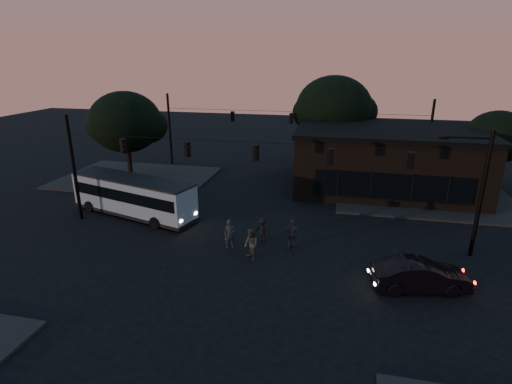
% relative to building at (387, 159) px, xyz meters
% --- Properties ---
extents(ground, '(120.00, 120.00, 0.00)m').
position_rel_building_xyz_m(ground, '(-9.00, -15.97, -2.71)').
color(ground, black).
rests_on(ground, ground).
extents(sidewalk_far_right, '(14.00, 10.00, 0.15)m').
position_rel_building_xyz_m(sidewalk_far_right, '(3.00, -1.97, -2.63)').
color(sidewalk_far_right, black).
rests_on(sidewalk_far_right, ground).
extents(sidewalk_far_left, '(14.00, 10.00, 0.15)m').
position_rel_building_xyz_m(sidewalk_far_left, '(-23.00, -1.97, -2.63)').
color(sidewalk_far_left, black).
rests_on(sidewalk_far_left, ground).
extents(building, '(15.40, 10.41, 5.40)m').
position_rel_building_xyz_m(building, '(0.00, 0.00, 0.00)').
color(building, black).
rests_on(building, ground).
extents(tree_behind, '(7.60, 7.60, 9.43)m').
position_rel_building_xyz_m(tree_behind, '(-5.00, 6.03, 3.48)').
color(tree_behind, black).
rests_on(tree_behind, ground).
extents(tree_right, '(5.20, 5.20, 6.86)m').
position_rel_building_xyz_m(tree_right, '(9.00, 2.03, 1.93)').
color(tree_right, black).
rests_on(tree_right, ground).
extents(tree_left, '(6.40, 6.40, 8.30)m').
position_rel_building_xyz_m(tree_left, '(-23.00, -2.97, 2.86)').
color(tree_left, black).
rests_on(tree_left, ground).
extents(signal_rig_near, '(26.24, 0.30, 7.50)m').
position_rel_building_xyz_m(signal_rig_near, '(-9.00, -11.97, 1.74)').
color(signal_rig_near, black).
rests_on(signal_rig_near, ground).
extents(signal_rig_far, '(26.24, 0.30, 7.50)m').
position_rel_building_xyz_m(signal_rig_far, '(-9.00, 4.03, 1.50)').
color(signal_rig_far, black).
rests_on(signal_rig_far, ground).
extents(bus, '(10.39, 5.07, 2.85)m').
position_rel_building_xyz_m(bus, '(-18.55, -10.50, -1.11)').
color(bus, '#849BA8').
rests_on(bus, ground).
extents(car, '(4.98, 2.56, 1.56)m').
position_rel_building_xyz_m(car, '(0.44, -16.45, -1.93)').
color(car, black).
rests_on(car, ground).
extents(pedestrian_a, '(0.79, 0.67, 1.85)m').
position_rel_building_xyz_m(pedestrian_a, '(-10.16, -14.13, -1.78)').
color(pedestrian_a, '#22252B').
rests_on(pedestrian_a, ground).
extents(pedestrian_b, '(1.13, 1.15, 1.86)m').
position_rel_building_xyz_m(pedestrian_b, '(-8.57, -15.24, -1.78)').
color(pedestrian_b, '#3D3A38').
rests_on(pedestrian_b, ground).
extents(pedestrian_c, '(1.13, 0.52, 1.90)m').
position_rel_building_xyz_m(pedestrian_c, '(-6.43, -13.33, -1.76)').
color(pedestrian_c, '#302C36').
rests_on(pedestrian_c, ground).
extents(pedestrian_d, '(1.13, 0.78, 1.60)m').
position_rel_building_xyz_m(pedestrian_d, '(-8.39, -12.79, -1.91)').
color(pedestrian_d, black).
rests_on(pedestrian_d, ground).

